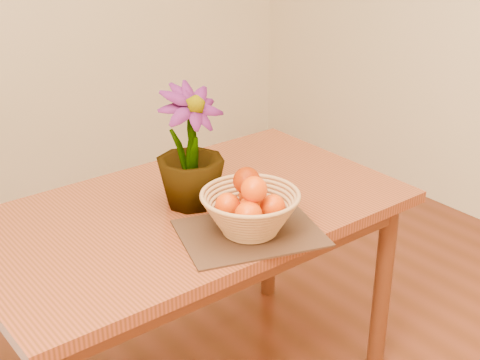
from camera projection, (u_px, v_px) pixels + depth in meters
table at (190, 231)px, 2.19m from camera, size 1.40×0.80×0.75m
placemat at (250, 233)px, 1.99m from camera, size 0.49×0.42×0.01m
wicker_basket at (250, 214)px, 1.97m from camera, size 0.30×0.30×0.12m
orange_pile at (250, 196)px, 1.95m from camera, size 0.17×0.18×0.15m
potted_plant at (190, 148)px, 2.10m from camera, size 0.24×0.24×0.39m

